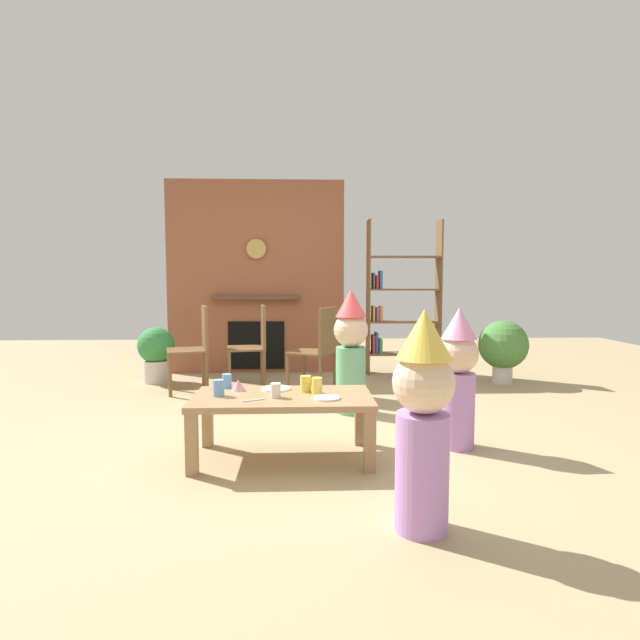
{
  "coord_description": "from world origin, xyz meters",
  "views": [
    {
      "loc": [
        -0.01,
        -3.74,
        1.19
      ],
      "look_at": [
        0.15,
        0.4,
        0.84
      ],
      "focal_mm": 28.0,
      "sensor_mm": 36.0,
      "label": 1
    }
  ],
  "objects_px": {
    "child_with_cone_hat": "(423,415)",
    "potted_plant_short": "(156,351)",
    "child_in_pink": "(458,374)",
    "dining_chair_left": "(196,343)",
    "paper_cup_near_right": "(219,388)",
    "potted_plant_tall": "(503,346)",
    "birthday_cake_slice": "(238,385)",
    "paper_cup_near_left": "(306,384)",
    "dining_chair_middle": "(255,341)",
    "dining_chair_right": "(320,346)",
    "coffee_table": "(283,405)",
    "paper_cup_far_left": "(227,381)",
    "paper_cup_center": "(276,390)",
    "paper_cup_far_right": "(317,386)",
    "paper_plate_front": "(276,389)",
    "bookshelf": "(398,304)",
    "child_by_the_chairs": "(351,348)",
    "paper_plate_rear": "(327,398)"
  },
  "relations": [
    {
      "from": "paper_cup_near_left",
      "to": "dining_chair_left",
      "type": "height_order",
      "value": "dining_chair_left"
    },
    {
      "from": "bookshelf",
      "to": "dining_chair_left",
      "type": "relative_size",
      "value": 2.11
    },
    {
      "from": "child_in_pink",
      "to": "dining_chair_left",
      "type": "distance_m",
      "value": 2.86
    },
    {
      "from": "child_in_pink",
      "to": "dining_chair_left",
      "type": "height_order",
      "value": "child_in_pink"
    },
    {
      "from": "child_with_cone_hat",
      "to": "potted_plant_tall",
      "type": "bearing_deg",
      "value": -63.22
    },
    {
      "from": "coffee_table",
      "to": "paper_cup_far_left",
      "type": "height_order",
      "value": "paper_cup_far_left"
    },
    {
      "from": "child_in_pink",
      "to": "dining_chair_left",
      "type": "relative_size",
      "value": 1.1
    },
    {
      "from": "paper_cup_far_left",
      "to": "paper_cup_far_right",
      "type": "relative_size",
      "value": 0.91
    },
    {
      "from": "paper_plate_rear",
      "to": "dining_chair_right",
      "type": "xyz_separation_m",
      "value": [
        0.03,
        1.86,
        0.08
      ]
    },
    {
      "from": "paper_cup_far_left",
      "to": "dining_chair_left",
      "type": "bearing_deg",
      "value": 108.13
    },
    {
      "from": "dining_chair_middle",
      "to": "potted_plant_short",
      "type": "height_order",
      "value": "dining_chair_middle"
    },
    {
      "from": "paper_cup_far_right",
      "to": "paper_cup_center",
      "type": "bearing_deg",
      "value": -160.28
    },
    {
      "from": "potted_plant_short",
      "to": "paper_cup_center",
      "type": "bearing_deg",
      "value": -59.76
    },
    {
      "from": "child_in_pink",
      "to": "potted_plant_tall",
      "type": "distance_m",
      "value": 2.43
    },
    {
      "from": "paper_plate_front",
      "to": "child_by_the_chairs",
      "type": "distance_m",
      "value": 1.13
    },
    {
      "from": "paper_plate_front",
      "to": "paper_plate_rear",
      "type": "height_order",
      "value": "same"
    },
    {
      "from": "paper_plate_rear",
      "to": "potted_plant_short",
      "type": "distance_m",
      "value": 3.17
    },
    {
      "from": "child_with_cone_hat",
      "to": "potted_plant_short",
      "type": "height_order",
      "value": "child_with_cone_hat"
    },
    {
      "from": "potted_plant_tall",
      "to": "child_with_cone_hat",
      "type": "bearing_deg",
      "value": -117.91
    },
    {
      "from": "potted_plant_tall",
      "to": "paper_cup_far_left",
      "type": "bearing_deg",
      "value": -143.87
    },
    {
      "from": "paper_cup_center",
      "to": "dining_chair_left",
      "type": "height_order",
      "value": "dining_chair_left"
    },
    {
      "from": "coffee_table",
      "to": "potted_plant_tall",
      "type": "distance_m",
      "value": 3.33
    },
    {
      "from": "dining_chair_right",
      "to": "potted_plant_short",
      "type": "height_order",
      "value": "dining_chair_right"
    },
    {
      "from": "paper_cup_center",
      "to": "potted_plant_tall",
      "type": "height_order",
      "value": "potted_plant_tall"
    },
    {
      "from": "paper_cup_center",
      "to": "paper_plate_front",
      "type": "xyz_separation_m",
      "value": [
        -0.01,
        0.24,
        -0.04
      ]
    },
    {
      "from": "paper_cup_near_right",
      "to": "potted_plant_tall",
      "type": "relative_size",
      "value": 0.15
    },
    {
      "from": "child_in_pink",
      "to": "potted_plant_short",
      "type": "xyz_separation_m",
      "value": [
        -2.75,
        2.32,
        -0.17
      ]
    },
    {
      "from": "dining_chair_right",
      "to": "potted_plant_tall",
      "type": "bearing_deg",
      "value": -137.8
    },
    {
      "from": "paper_cup_far_right",
      "to": "dining_chair_middle",
      "type": "xyz_separation_m",
      "value": [
        -0.6,
        2.08,
        0.03
      ]
    },
    {
      "from": "bookshelf",
      "to": "coffee_table",
      "type": "bearing_deg",
      "value": -114.48
    },
    {
      "from": "paper_plate_rear",
      "to": "potted_plant_short",
      "type": "height_order",
      "value": "potted_plant_short"
    },
    {
      "from": "coffee_table",
      "to": "dining_chair_middle",
      "type": "xyz_separation_m",
      "value": [
        -0.37,
        2.12,
        0.15
      ]
    },
    {
      "from": "child_with_cone_hat",
      "to": "potted_plant_short",
      "type": "xyz_separation_m",
      "value": [
        -2.22,
        3.46,
        -0.2
      ]
    },
    {
      "from": "paper_cup_near_left",
      "to": "paper_plate_front",
      "type": "xyz_separation_m",
      "value": [
        -0.2,
        0.08,
        -0.05
      ]
    },
    {
      "from": "paper_cup_center",
      "to": "dining_chair_right",
      "type": "xyz_separation_m",
      "value": [
        0.36,
        1.81,
        0.04
      ]
    },
    {
      "from": "child_in_pink",
      "to": "dining_chair_left",
      "type": "bearing_deg",
      "value": -48.01
    },
    {
      "from": "child_with_cone_hat",
      "to": "paper_plate_rear",
      "type": "bearing_deg",
      "value": -10.38
    },
    {
      "from": "coffee_table",
      "to": "dining_chair_middle",
      "type": "distance_m",
      "value": 2.16
    },
    {
      "from": "dining_chair_left",
      "to": "dining_chair_middle",
      "type": "height_order",
      "value": "same"
    },
    {
      "from": "birthday_cake_slice",
      "to": "dining_chair_middle",
      "type": "distance_m",
      "value": 1.97
    },
    {
      "from": "birthday_cake_slice",
      "to": "dining_chair_right",
      "type": "xyz_separation_m",
      "value": [
        0.62,
        1.6,
        0.05
      ]
    },
    {
      "from": "paper_cup_far_right",
      "to": "paper_plate_front",
      "type": "distance_m",
      "value": 0.32
    },
    {
      "from": "paper_cup_center",
      "to": "child_with_cone_hat",
      "type": "distance_m",
      "value": 1.17
    },
    {
      "from": "dining_chair_left",
      "to": "dining_chair_right",
      "type": "distance_m",
      "value": 1.31
    },
    {
      "from": "paper_plate_rear",
      "to": "dining_chair_left",
      "type": "xyz_separation_m",
      "value": [
        -1.26,
        2.11,
        0.08
      ]
    },
    {
      "from": "coffee_table",
      "to": "paper_cup_near_right",
      "type": "relative_size",
      "value": 10.9
    },
    {
      "from": "birthday_cake_slice",
      "to": "paper_cup_near_left",
      "type": "bearing_deg",
      "value": -6.44
    },
    {
      "from": "child_with_cone_hat",
      "to": "birthday_cake_slice",
      "type": "bearing_deg",
      "value": 6.24
    },
    {
      "from": "coffee_table",
      "to": "bookshelf",
      "type": "bearing_deg",
      "value": 65.52
    },
    {
      "from": "dining_chair_middle",
      "to": "potted_plant_tall",
      "type": "bearing_deg",
      "value": 175.12
    }
  ]
}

